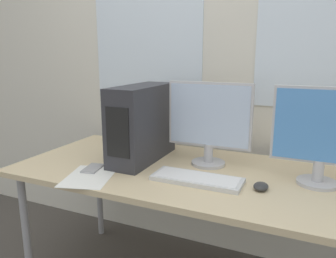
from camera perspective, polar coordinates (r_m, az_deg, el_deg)
wall_back at (r=2.08m, az=10.73°, el=14.28°), size 8.00×0.07×2.70m
desk at (r=1.67m, az=5.32°, el=-8.87°), size 1.88×0.82×0.72m
pc_tower at (r=1.79m, az=-4.51°, el=1.03°), size 0.18×0.50×0.41m
monitor_main at (r=1.70m, az=7.21°, el=1.37°), size 0.44×0.18×0.44m
monitor_right_near at (r=1.57m, az=25.28°, el=-0.71°), size 0.42×0.18×0.44m
keyboard at (r=1.53m, az=5.08°, el=-8.65°), size 0.42×0.16×0.02m
mouse at (r=1.49m, az=15.88°, el=-9.58°), size 0.06×0.09×0.03m
cell_phone at (r=1.72m, az=-13.00°, el=-6.71°), size 0.10×0.15×0.01m
paper_sheet_left at (r=1.62m, az=-13.55°, el=-8.06°), size 0.29×0.34×0.00m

